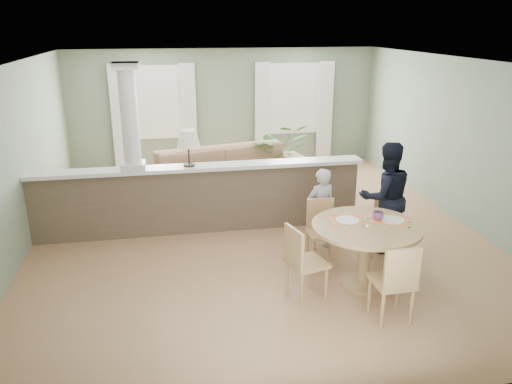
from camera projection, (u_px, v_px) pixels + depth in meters
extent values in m
plane|color=tan|center=(257.00, 231.00, 8.16)|extent=(8.00, 8.00, 0.00)
cube|color=gray|center=(225.00, 109.00, 11.44)|extent=(7.00, 0.02, 2.70)
cube|color=gray|center=(17.00, 162.00, 7.12)|extent=(0.02, 8.00, 2.70)
cube|color=gray|center=(463.00, 142.00, 8.33)|extent=(0.02, 8.00, 2.70)
cube|color=gray|center=(350.00, 271.00, 4.00)|extent=(7.00, 0.02, 2.70)
cube|color=white|center=(258.00, 61.00, 7.29)|extent=(7.00, 8.00, 0.02)
cube|color=white|center=(154.00, 103.00, 11.07)|extent=(1.10, 0.02, 1.50)
cube|color=white|center=(154.00, 103.00, 11.05)|extent=(1.22, 0.04, 1.62)
cube|color=white|center=(293.00, 99.00, 11.63)|extent=(1.10, 0.02, 1.50)
cube|color=white|center=(294.00, 99.00, 11.60)|extent=(1.22, 0.04, 1.62)
cube|color=silver|center=(120.00, 118.00, 10.96)|extent=(0.35, 0.10, 2.30)
cube|color=silver|center=(188.00, 116.00, 11.22)|extent=(0.35, 0.10, 2.30)
cube|color=silver|center=(262.00, 113.00, 11.51)|extent=(0.35, 0.10, 2.30)
cube|color=silver|center=(325.00, 111.00, 11.77)|extent=(0.35, 0.10, 2.30)
cube|color=brown|center=(200.00, 200.00, 8.02)|extent=(5.20, 0.22, 1.05)
cube|color=white|center=(199.00, 167.00, 7.84)|extent=(5.32, 0.36, 0.06)
cube|color=white|center=(133.00, 166.00, 7.64)|extent=(0.36, 0.36, 0.10)
cylinder|color=white|center=(130.00, 117.00, 7.40)|extent=(0.26, 0.26, 1.39)
cube|color=white|center=(125.00, 66.00, 7.16)|extent=(0.38, 0.38, 0.10)
cylinder|color=black|center=(189.00, 165.00, 7.80)|extent=(0.18, 0.18, 0.03)
cylinder|color=black|center=(189.00, 155.00, 7.75)|extent=(0.03, 0.03, 0.28)
cone|color=beige|center=(188.00, 138.00, 7.66)|extent=(0.36, 0.36, 0.26)
imported|color=#9C7155|center=(229.00, 176.00, 9.43)|extent=(3.54, 2.03, 0.97)
imported|color=#346B2B|center=(276.00, 155.00, 10.19)|extent=(1.40, 1.27, 1.34)
cylinder|color=tan|center=(362.00, 283.00, 6.51)|extent=(0.58, 0.58, 0.04)
cylinder|color=tan|center=(364.00, 255.00, 6.38)|extent=(0.16, 0.16, 0.74)
cylinder|color=tan|center=(367.00, 227.00, 6.25)|extent=(1.38, 1.38, 0.04)
cube|color=#DE3243|center=(347.00, 220.00, 6.41)|extent=(0.51, 0.39, 0.01)
cube|color=#DE3243|center=(390.00, 220.00, 6.41)|extent=(0.59, 0.52, 0.01)
cylinder|color=white|center=(348.00, 220.00, 6.38)|extent=(0.30, 0.30, 0.01)
cylinder|color=white|center=(393.00, 220.00, 6.39)|extent=(0.30, 0.30, 0.01)
cylinder|color=white|center=(366.00, 222.00, 6.21)|extent=(0.08, 0.08, 0.10)
cube|color=silver|center=(344.00, 221.00, 6.32)|extent=(0.03, 0.20, 0.00)
cube|color=silver|center=(333.00, 221.00, 6.35)|extent=(0.03, 0.24, 0.00)
cylinder|color=white|center=(410.00, 225.00, 6.16)|extent=(0.04, 0.04, 0.07)
cylinder|color=silver|center=(410.00, 222.00, 6.15)|extent=(0.04, 0.04, 0.01)
imported|color=#225DA1|center=(378.00, 216.00, 6.41)|extent=(0.15, 0.15, 0.11)
cube|color=tan|center=(322.00, 234.00, 6.98)|extent=(0.43, 0.43, 0.05)
cylinder|color=tan|center=(313.00, 254.00, 6.88)|extent=(0.04, 0.04, 0.41)
cylinder|color=tan|center=(336.00, 253.00, 6.92)|extent=(0.04, 0.04, 0.41)
cylinder|color=tan|center=(308.00, 244.00, 7.19)|extent=(0.04, 0.04, 0.41)
cylinder|color=tan|center=(330.00, 243.00, 7.22)|extent=(0.04, 0.04, 0.41)
cube|color=tan|center=(320.00, 213.00, 7.07)|extent=(0.39, 0.06, 0.44)
cube|color=tan|center=(386.00, 227.00, 7.20)|extent=(0.54, 0.54, 0.05)
cylinder|color=tan|center=(373.00, 245.00, 7.16)|extent=(0.04, 0.04, 0.42)
cylinder|color=tan|center=(397.00, 248.00, 7.09)|extent=(0.04, 0.04, 0.42)
cylinder|color=tan|center=(374.00, 236.00, 7.46)|extent=(0.04, 0.04, 0.42)
cylinder|color=tan|center=(396.00, 238.00, 7.39)|extent=(0.04, 0.04, 0.42)
cube|color=tan|center=(387.00, 207.00, 7.29)|extent=(0.37, 0.19, 0.44)
cube|color=tan|center=(392.00, 282.00, 5.63)|extent=(0.44, 0.44, 0.05)
cylinder|color=tan|center=(397.00, 291.00, 5.91)|extent=(0.04, 0.04, 0.44)
cylinder|color=tan|center=(369.00, 294.00, 5.84)|extent=(0.04, 0.04, 0.44)
cylinder|color=tan|center=(412.00, 307.00, 5.58)|extent=(0.04, 0.04, 0.44)
cylinder|color=tan|center=(382.00, 310.00, 5.52)|extent=(0.04, 0.04, 0.44)
cube|color=tan|center=(402.00, 269.00, 5.37)|extent=(0.41, 0.05, 0.48)
cube|color=tan|center=(307.00, 263.00, 6.09)|extent=(0.53, 0.53, 0.05)
cylinder|color=tan|center=(326.00, 283.00, 6.09)|extent=(0.04, 0.04, 0.44)
cylinder|color=tan|center=(311.00, 271.00, 6.39)|extent=(0.04, 0.04, 0.44)
cylinder|color=tan|center=(302.00, 290.00, 5.95)|extent=(0.04, 0.04, 0.44)
cylinder|color=tan|center=(287.00, 277.00, 6.24)|extent=(0.04, 0.04, 0.44)
cube|color=tan|center=(294.00, 247.00, 5.93)|extent=(0.15, 0.40, 0.47)
imported|color=#ACACB2|center=(320.00, 209.00, 7.35)|extent=(0.52, 0.40, 1.25)
imported|color=black|center=(385.00, 197.00, 7.28)|extent=(0.80, 0.63, 1.65)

